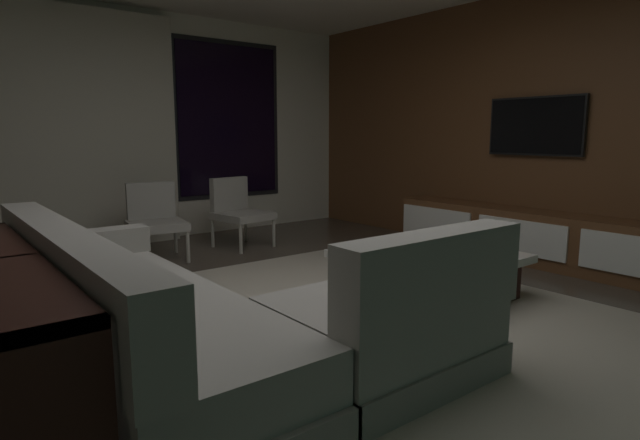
{
  "coord_description": "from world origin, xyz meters",
  "views": [
    {
      "loc": [
        -2.04,
        -2.62,
        1.26
      ],
      "look_at": [
        0.26,
        0.32,
        0.66
      ],
      "focal_mm": 29.42,
      "sensor_mm": 36.0,
      "label": 1
    }
  ],
  "objects_px": {
    "sectional_couch": "(202,322)",
    "mounted_tv": "(535,126)",
    "accent_chair_by_curtain": "(155,217)",
    "media_console": "(537,239)",
    "coffee_table": "(428,273)",
    "accent_chair_near_window": "(238,208)",
    "book_stack_on_coffee_table": "(434,246)"
  },
  "relations": [
    {
      "from": "sectional_couch",
      "to": "book_stack_on_coffee_table",
      "type": "distance_m",
      "value": 2.13
    },
    {
      "from": "sectional_couch",
      "to": "mounted_tv",
      "type": "bearing_deg",
      "value": 6.09
    },
    {
      "from": "media_console",
      "to": "book_stack_on_coffee_table",
      "type": "bearing_deg",
      "value": -179.75
    },
    {
      "from": "book_stack_on_coffee_table",
      "to": "mounted_tv",
      "type": "distance_m",
      "value": 2.0
    },
    {
      "from": "sectional_couch",
      "to": "coffee_table",
      "type": "bearing_deg",
      "value": 4.72
    },
    {
      "from": "book_stack_on_coffee_table",
      "to": "mounted_tv",
      "type": "relative_size",
      "value": 0.25
    },
    {
      "from": "mounted_tv",
      "to": "accent_chair_near_window",
      "type": "bearing_deg",
      "value": 131.48
    },
    {
      "from": "coffee_table",
      "to": "mounted_tv",
      "type": "bearing_deg",
      "value": 7.55
    },
    {
      "from": "accent_chair_by_curtain",
      "to": "media_console",
      "type": "distance_m",
      "value": 3.84
    },
    {
      "from": "coffee_table",
      "to": "accent_chair_near_window",
      "type": "distance_m",
      "value": 2.63
    },
    {
      "from": "coffee_table",
      "to": "book_stack_on_coffee_table",
      "type": "xyz_separation_m",
      "value": [
        0.12,
        0.04,
        0.2
      ]
    },
    {
      "from": "accent_chair_near_window",
      "to": "media_console",
      "type": "xyz_separation_m",
      "value": [
        1.91,
        -2.56,
        -0.18
      ]
    },
    {
      "from": "sectional_couch",
      "to": "accent_chair_near_window",
      "type": "relative_size",
      "value": 3.21
    },
    {
      "from": "coffee_table",
      "to": "accent_chair_by_curtain",
      "type": "relative_size",
      "value": 1.49
    },
    {
      "from": "coffee_table",
      "to": "mounted_tv",
      "type": "xyz_separation_m",
      "value": [
        1.86,
        0.25,
        1.16
      ]
    },
    {
      "from": "sectional_couch",
      "to": "coffee_table",
      "type": "height_order",
      "value": "sectional_couch"
    },
    {
      "from": "mounted_tv",
      "to": "sectional_couch",
      "type": "bearing_deg",
      "value": -173.91
    },
    {
      "from": "media_console",
      "to": "coffee_table",
      "type": "bearing_deg",
      "value": -178.33
    },
    {
      "from": "coffee_table",
      "to": "media_console",
      "type": "distance_m",
      "value": 1.68
    },
    {
      "from": "accent_chair_by_curtain",
      "to": "sectional_couch",
      "type": "bearing_deg",
      "value": -106.09
    },
    {
      "from": "sectional_couch",
      "to": "mounted_tv",
      "type": "relative_size",
      "value": 2.48
    },
    {
      "from": "coffee_table",
      "to": "book_stack_on_coffee_table",
      "type": "height_order",
      "value": "book_stack_on_coffee_table"
    },
    {
      "from": "sectional_couch",
      "to": "coffee_table",
      "type": "distance_m",
      "value": 2.0
    },
    {
      "from": "accent_chair_near_window",
      "to": "accent_chair_by_curtain",
      "type": "bearing_deg",
      "value": -178.36
    },
    {
      "from": "sectional_couch",
      "to": "accent_chair_near_window",
      "type": "distance_m",
      "value": 3.29
    },
    {
      "from": "sectional_couch",
      "to": "media_console",
      "type": "relative_size",
      "value": 0.81
    },
    {
      "from": "book_stack_on_coffee_table",
      "to": "accent_chair_by_curtain",
      "type": "bearing_deg",
      "value": 117.55
    },
    {
      "from": "accent_chair_by_curtain",
      "to": "coffee_table",
      "type": "bearing_deg",
      "value": -65.02
    },
    {
      "from": "accent_chair_by_curtain",
      "to": "book_stack_on_coffee_table",
      "type": "bearing_deg",
      "value": -62.45
    },
    {
      "from": "accent_chair_near_window",
      "to": "book_stack_on_coffee_table",
      "type": "bearing_deg",
      "value": -82.33
    },
    {
      "from": "book_stack_on_coffee_table",
      "to": "mounted_tv",
      "type": "bearing_deg",
      "value": 6.71
    },
    {
      "from": "mounted_tv",
      "to": "accent_chair_by_curtain",
      "type": "bearing_deg",
      "value": 142.73
    }
  ]
}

